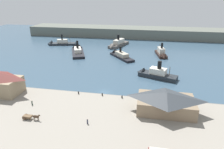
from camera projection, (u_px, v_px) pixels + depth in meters
name	position (u px, v px, depth m)	size (l,w,h in m)	color
ground_plane	(104.00, 92.00, 76.54)	(320.00, 320.00, 0.00)	#385166
quay_promenade	(87.00, 125.00, 56.23)	(110.00, 36.00, 1.20)	gray
seawall_edge	(102.00, 95.00, 73.07)	(110.00, 0.80, 1.00)	slate
ferry_shed_central_terminal	(166.00, 102.00, 61.04)	(17.24, 10.97, 6.28)	#847056
horse_cart	(31.00, 117.00, 57.59)	(5.44, 1.50, 1.87)	brown
pedestrian_walking_east	(32.00, 103.00, 65.19)	(0.40, 0.40, 1.63)	#3D4C42
pedestrian_near_west_shed	(87.00, 121.00, 55.70)	(0.39, 0.39, 1.59)	#33384C
mooring_post_center_west	(78.00, 93.00, 72.60)	(0.44, 0.44, 0.90)	black
mooring_post_center_east	(122.00, 97.00, 69.67)	(0.44, 0.44, 0.90)	black
mooring_post_east	(102.00, 94.00, 71.35)	(0.44, 0.44, 0.90)	black
ferry_departing_north	(161.00, 54.00, 120.52)	(7.28, 16.72, 9.30)	black
ferry_approaching_west	(154.00, 74.00, 90.16)	(18.90, 10.95, 9.26)	#23282D
ferry_moored_east	(59.00, 43.00, 148.03)	(21.10, 10.01, 9.67)	#23282D
ferry_moored_west	(117.00, 44.00, 142.64)	(13.11, 23.33, 10.03)	#514C47
ferry_approaching_east	(119.00, 55.00, 119.55)	(17.41, 20.06, 8.29)	black
ferry_outer_harbor	(78.00, 50.00, 129.68)	(15.94, 26.68, 10.53)	black
far_headland	(132.00, 32.00, 175.48)	(180.00, 24.00, 8.00)	#60665B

